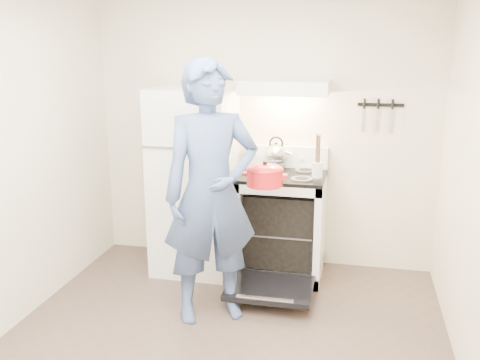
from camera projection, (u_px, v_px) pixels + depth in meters
name	position (u px, v px, depth m)	size (l,w,h in m)	color
floor	(215.00, 358.00, 3.65)	(3.60, 3.60, 0.00)	#4D3C33
back_wall	(264.00, 134.00, 5.03)	(3.20, 0.02, 2.50)	beige
refrigerator	(195.00, 181.00, 4.92)	(0.70, 0.70, 1.70)	white
stove_body	(281.00, 226.00, 4.87)	(0.76, 0.65, 0.92)	white
cooktop	(282.00, 176.00, 4.75)	(0.76, 0.65, 0.03)	black
backsplash	(287.00, 156.00, 5.00)	(0.76, 0.07, 0.20)	white
oven_door	(270.00, 288.00, 4.40)	(0.70, 0.54, 0.04)	black
oven_rack	(281.00, 228.00, 4.88)	(0.60, 0.52, 0.01)	slate
range_hood	(285.00, 87.00, 4.63)	(0.76, 0.50, 0.12)	white
knife_strip	(381.00, 105.00, 4.72)	(0.40, 0.02, 0.03)	black
pizza_stone	(270.00, 227.00, 4.87)	(0.34, 0.34, 0.02)	#8E6B4E
tea_kettle	(276.00, 152.00, 4.94)	(0.24, 0.20, 0.30)	silver
utensil_jar	(317.00, 170.00, 4.50)	(0.09, 0.09, 0.13)	silver
person	(211.00, 194.00, 3.98)	(0.73, 0.48, 1.99)	navy
dutch_oven	(265.00, 177.00, 4.13)	(0.35, 0.28, 0.23)	red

